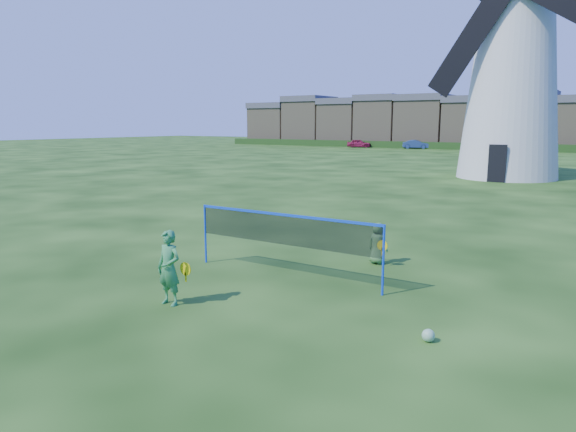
% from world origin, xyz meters
% --- Properties ---
extents(ground, '(220.00, 220.00, 0.00)m').
position_xyz_m(ground, '(0.00, 0.00, 0.00)').
color(ground, black).
rests_on(ground, ground).
extents(windmill, '(14.23, 6.44, 19.55)m').
position_xyz_m(windmill, '(0.08, 28.13, 6.78)').
color(windmill, silver).
rests_on(windmill, ground).
extents(badminton_net, '(5.05, 0.05, 1.55)m').
position_xyz_m(badminton_net, '(0.11, 0.49, 1.14)').
color(badminton_net, blue).
rests_on(badminton_net, ground).
extents(player_girl, '(0.70, 0.38, 1.54)m').
position_xyz_m(player_girl, '(-0.81, -2.38, 0.77)').
color(player_girl, '#388D4C').
rests_on(player_girl, ground).
extents(player_boy, '(0.65, 0.44, 1.10)m').
position_xyz_m(player_boy, '(1.50, 2.84, 0.55)').
color(player_boy, '#4C8640').
rests_on(player_boy, ground).
extents(play_ball, '(0.22, 0.22, 0.22)m').
position_xyz_m(play_ball, '(4.21, -1.36, 0.11)').
color(play_ball, green).
rests_on(play_ball, ground).
extents(terraced_houses, '(58.33, 8.40, 8.37)m').
position_xyz_m(terraced_houses, '(-23.07, 72.00, 3.98)').
color(terraced_houses, gray).
rests_on(terraced_houses, ground).
extents(hedge, '(62.00, 0.80, 1.00)m').
position_xyz_m(hedge, '(-22.00, 66.00, 0.50)').
color(hedge, '#193814').
rests_on(hedge, ground).
extents(car_left, '(3.92, 2.60, 1.24)m').
position_xyz_m(car_left, '(-27.99, 64.87, 0.62)').
color(car_left, '#9D1C41').
rests_on(car_left, ground).
extents(car_right, '(4.09, 2.39, 1.27)m').
position_xyz_m(car_right, '(-19.19, 65.74, 0.64)').
color(car_right, navy).
rests_on(car_right, ground).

